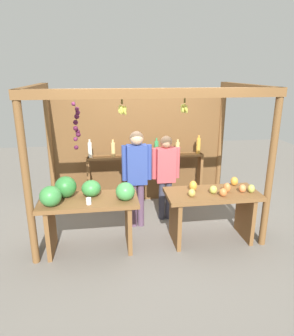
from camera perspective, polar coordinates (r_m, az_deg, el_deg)
The scene contains 7 objects.
ground_plane at distance 5.48m, azimuth -0.29°, elevation -9.81°, with size 12.00×12.00×0.00m, color slate.
market_stall at distance 5.45m, azimuth -1.03°, elevation 5.08°, with size 3.43×2.04×2.31m.
fruit_counter_left at distance 4.48m, azimuth -11.35°, elevation -6.34°, with size 1.39×0.69×1.09m.
fruit_counter_right at distance 4.80m, azimuth 11.96°, elevation -6.48°, with size 1.39×0.64×0.94m.
bottle_shelf_unit at distance 5.86m, azimuth -0.15°, elevation 0.59°, with size 2.20×0.22×1.35m.
vendor_man at distance 4.98m, azimuth -1.87°, elevation -0.56°, with size 0.48×0.22×1.62m.
vendor_woman at distance 5.27m, azimuth 3.47°, elevation -0.56°, with size 0.48×0.20×1.49m.
Camera 1 is at (-0.66, -4.82, 2.52)m, focal length 33.09 mm.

